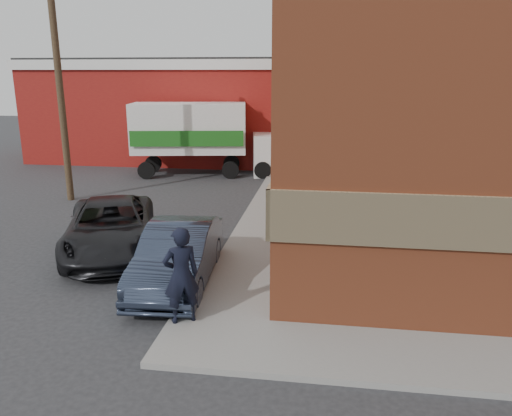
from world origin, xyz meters
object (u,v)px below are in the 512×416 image
at_px(sedan, 178,255).
at_px(suv_a, 111,227).
at_px(utility_pole, 59,76).
at_px(man, 181,275).
at_px(box_truck, 203,134).
at_px(warehouse, 183,109).

relative_size(sedan, suv_a, 0.85).
xyz_separation_m(utility_pole, man, (7.30, -9.25, -3.65)).
xyz_separation_m(utility_pole, sedan, (6.61, -7.23, -4.03)).
relative_size(man, sedan, 0.45).
bearing_deg(box_truck, utility_pole, -135.39).
bearing_deg(warehouse, utility_pole, -97.77).
height_order(warehouse, sedan, warehouse).
distance_m(warehouse, suv_a, 16.73).
height_order(warehouse, utility_pole, utility_pole).
bearing_deg(man, utility_pole, -81.60).
bearing_deg(warehouse, box_truck, -64.80).
distance_m(man, box_truck, 15.22).
distance_m(warehouse, man, 21.13).
xyz_separation_m(warehouse, utility_pole, (-1.50, -11.00, 1.93)).
bearing_deg(sedan, warehouse, 101.69).
xyz_separation_m(suv_a, box_truck, (-0.07, 10.98, 1.28)).
bearing_deg(warehouse, man, -74.02).
bearing_deg(utility_pole, box_truck, 54.11).
xyz_separation_m(warehouse, sedan, (5.11, -18.23, -2.09)).
bearing_deg(sedan, utility_pole, 128.47).
bearing_deg(box_truck, warehouse, 105.70).
bearing_deg(man, warehouse, -103.90).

